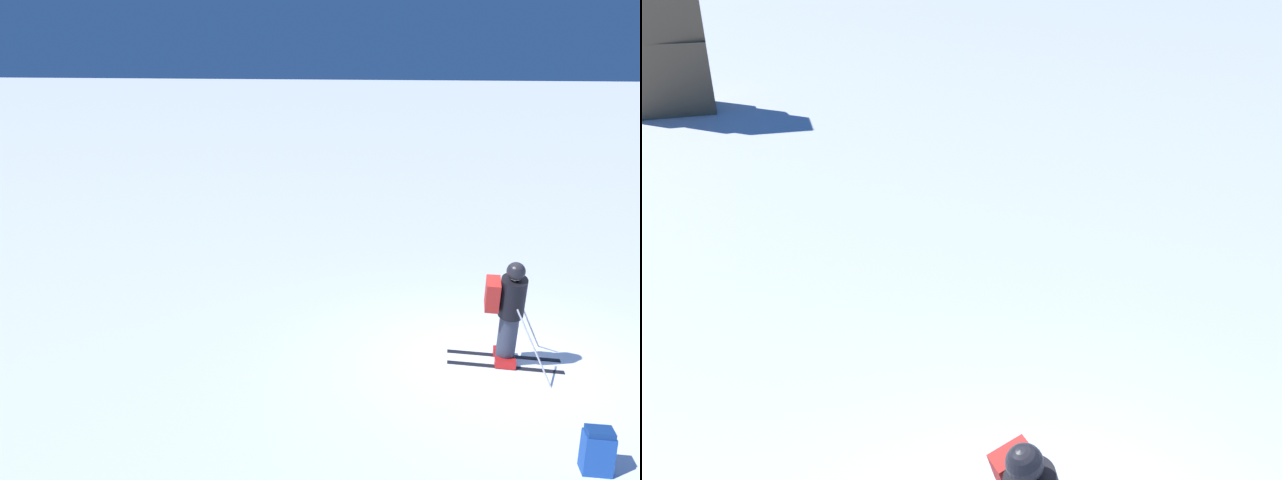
# 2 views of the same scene
# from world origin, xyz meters

# --- Properties ---
(ground_plane) EXTENTS (300.00, 300.00, 0.00)m
(ground_plane) POSITION_xyz_m (0.00, 0.00, 0.00)
(ground_plane) COLOR white
(skier) EXTENTS (1.29, 1.60, 1.68)m
(skier) POSITION_xyz_m (-0.24, 0.02, 0.91)
(skier) COLOR black
(skier) RESTS_ON ground
(spare_backpack) EXTENTS (0.25, 0.32, 0.50)m
(spare_backpack) POSITION_xyz_m (-2.31, -0.85, 0.24)
(spare_backpack) COLOR #194293
(spare_backpack) RESTS_ON ground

